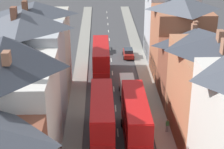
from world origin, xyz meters
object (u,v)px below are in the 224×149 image
object	(u,v)px
pedestrian_far_left	(167,125)
double_decker_bus_lead	(102,118)
double_decker_bus_mid_street	(101,60)
delivery_van	(127,87)
double_decker_bus_far_approaching	(135,120)
car_parked_right_a	(101,47)
car_parked_left_a	(128,53)
car_near_blue	(139,99)

from	to	relation	value
pedestrian_far_left	double_decker_bus_lead	bearing A→B (deg)	-169.58
double_decker_bus_mid_street	pedestrian_far_left	size ratio (longest dim) A/B	6.71
double_decker_bus_lead	delivery_van	bearing A→B (deg)	72.26
double_decker_bus_far_approaching	car_parked_right_a	world-z (taller)	double_decker_bus_far_approaching
double_decker_bus_far_approaching	car_parked_left_a	size ratio (longest dim) A/B	2.63
double_decker_bus_lead	car_near_blue	world-z (taller)	double_decker_bus_lead
double_decker_bus_far_approaching	car_parked_right_a	xyz separation A→B (m)	(-3.59, 30.78, -1.96)
double_decker_bus_mid_street	car_near_blue	world-z (taller)	double_decker_bus_mid_street
delivery_van	pedestrian_far_left	world-z (taller)	delivery_van
pedestrian_far_left	double_decker_bus_far_approaching	bearing A→B (deg)	-154.88
car_parked_left_a	delivery_van	size ratio (longest dim) A/B	0.79
double_decker_bus_lead	car_near_blue	size ratio (longest dim) A/B	2.53
car_parked_left_a	double_decker_bus_far_approaching	bearing A→B (deg)	-92.75
car_near_blue	pedestrian_far_left	bearing A→B (deg)	-70.13
car_near_blue	car_parked_left_a	bearing A→B (deg)	90.00
double_decker_bus_far_approaching	pedestrian_far_left	distance (m)	4.64
delivery_van	pedestrian_far_left	xyz separation A→B (m)	(3.87, -9.91, -0.30)
double_decker_bus_mid_street	car_parked_right_a	xyz separation A→B (m)	(0.01, 12.42, -1.96)
car_near_blue	car_parked_left_a	xyz separation A→B (m)	(0.00, 18.36, -0.02)
car_near_blue	pedestrian_far_left	world-z (taller)	pedestrian_far_left
double_decker_bus_mid_street	car_parked_left_a	size ratio (longest dim) A/B	2.63
double_decker_bus_lead	pedestrian_far_left	size ratio (longest dim) A/B	6.71
double_decker_bus_lead	double_decker_bus_far_approaching	world-z (taller)	same
double_decker_bus_lead	double_decker_bus_mid_street	xyz separation A→B (m)	(0.00, 17.92, 0.00)
double_decker_bus_far_approaching	car_near_blue	world-z (taller)	double_decker_bus_far_approaching
double_decker_bus_lead	double_decker_bus_mid_street	size ratio (longest dim) A/B	1.00
car_parked_right_a	double_decker_bus_lead	bearing A→B (deg)	-90.02
double_decker_bus_lead	delivery_van	xyz separation A→B (m)	(3.61, 11.28, -1.48)
delivery_van	double_decker_bus_far_approaching	bearing A→B (deg)	-90.04
double_decker_bus_lead	double_decker_bus_mid_street	distance (m)	17.92
double_decker_bus_far_approaching	car_near_blue	distance (m)	9.24
car_near_blue	delivery_van	xyz separation A→B (m)	(-1.30, 2.79, 0.49)
car_near_blue	delivery_van	size ratio (longest dim) A/B	0.82
double_decker_bus_mid_street	car_parked_right_a	world-z (taller)	double_decker_bus_mid_street
double_decker_bus_far_approaching	delivery_van	world-z (taller)	double_decker_bus_far_approaching
car_parked_left_a	car_parked_right_a	world-z (taller)	car_parked_right_a
pedestrian_far_left	car_parked_right_a	bearing A→B (deg)	104.46
car_parked_right_a	delivery_van	bearing A→B (deg)	-79.30
double_decker_bus_lead	car_near_blue	distance (m)	10.00
double_decker_bus_far_approaching	car_near_blue	bearing A→B (deg)	81.66
double_decker_bus_lead	car_parked_left_a	size ratio (longest dim) A/B	2.63
double_decker_bus_lead	car_parked_left_a	bearing A→B (deg)	79.64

